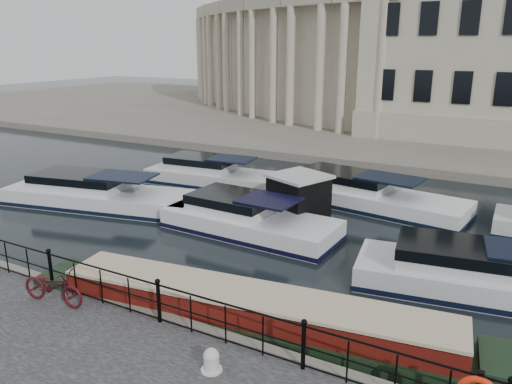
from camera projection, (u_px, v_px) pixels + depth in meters
ground_plane at (209, 303)px, 14.89m from camera, size 160.00×160.00×0.00m
far_bank at (437, 121)px, 47.61m from camera, size 120.00×42.00×0.55m
railing at (159, 299)px, 12.66m from camera, size 24.14×0.14×1.22m
civic_building at (424, 48)px, 42.52m from camera, size 53.55×31.84×16.85m
bicycle at (53, 286)px, 13.61m from camera, size 2.06×0.89×1.05m
mooring_bollard at (211, 360)px, 10.86m from camera, size 0.48×0.48×0.54m
narrowboat at (250, 320)px, 13.25m from camera, size 13.55×3.48×1.50m
harbour_hut at (298, 201)px, 21.38m from camera, size 3.71×3.44×2.18m
cabin_cruisers at (292, 211)px, 21.85m from camera, size 27.54×10.59×1.99m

